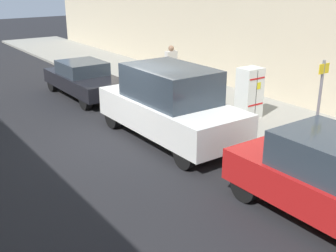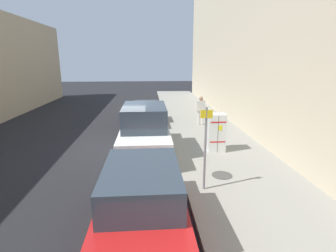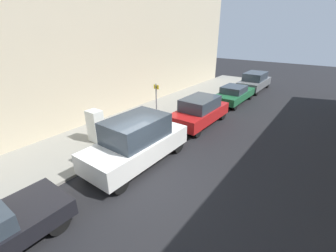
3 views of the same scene
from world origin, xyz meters
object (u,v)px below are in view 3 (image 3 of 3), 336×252
parked_sedan_green (234,94)px  discarded_refrigerator (96,126)px  parked_van_white (137,141)px  parked_suv_red (200,111)px  parked_suv_gray (254,81)px  street_sign_post (156,103)px

parked_sedan_green → discarded_refrigerator: bearing=-105.6°
parked_van_white → discarded_refrigerator: bearing=177.3°
parked_van_white → parked_sedan_green: parked_van_white is taller
parked_suv_red → parked_sedan_green: parked_suv_red is taller
parked_suv_red → parked_suv_gray: parked_suv_red is taller
discarded_refrigerator → parked_suv_red: (3.10, 5.40, -0.06)m
parked_van_white → parked_sedan_green: 11.25m
parked_suv_gray → street_sign_post: bearing=-98.2°
discarded_refrigerator → parked_suv_red: bearing=60.1°
discarded_refrigerator → parked_suv_red: 6.23m
discarded_refrigerator → parked_sedan_green: size_ratio=0.35×
parked_sedan_green → parked_suv_gray: bearing=90.0°
street_sign_post → parked_suv_red: size_ratio=0.57×
parked_suv_red → parked_sedan_green: (-0.00, 5.69, -0.16)m
discarded_refrigerator → parked_sedan_green: bearing=74.4°
discarded_refrigerator → parked_van_white: 3.10m
parked_suv_gray → parked_sedan_green: bearing=-90.0°
discarded_refrigerator → parked_suv_gray: 16.56m
parked_van_white → parked_suv_gray: parked_van_white is taller
discarded_refrigerator → parked_sedan_green: discarded_refrigerator is taller
street_sign_post → parked_suv_red: 2.77m
parked_van_white → parked_suv_red: bearing=90.0°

